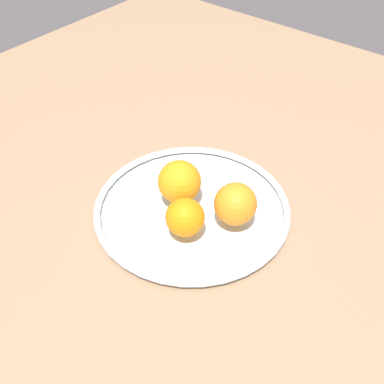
# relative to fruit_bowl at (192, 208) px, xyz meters

# --- Properties ---
(ground_plane) EXTENTS (1.59, 1.59, 0.04)m
(ground_plane) POSITION_rel_fruit_bowl_xyz_m (0.00, 0.00, -0.03)
(ground_plane) COLOR #9A785B
(fruit_bowl) EXTENTS (0.35, 0.35, 0.02)m
(fruit_bowl) POSITION_rel_fruit_bowl_xyz_m (0.00, 0.00, 0.00)
(fruit_bowl) COLOR silver
(fruit_bowl) RESTS_ON ground_plane
(orange_back_left) EXTENTS (0.07, 0.07, 0.07)m
(orange_back_left) POSITION_rel_fruit_bowl_xyz_m (-0.02, 0.08, 0.04)
(orange_back_left) COLOR orange
(orange_back_left) RESTS_ON fruit_bowl
(orange_front_right) EXTENTS (0.08, 0.08, 0.08)m
(orange_front_right) POSITION_rel_fruit_bowl_xyz_m (0.00, -0.03, 0.05)
(orange_front_right) COLOR orange
(orange_front_right) RESTS_ON fruit_bowl
(orange_center) EXTENTS (0.06, 0.06, 0.06)m
(orange_center) POSITION_rel_fruit_bowl_xyz_m (0.06, 0.03, 0.04)
(orange_center) COLOR orange
(orange_center) RESTS_ON fruit_bowl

